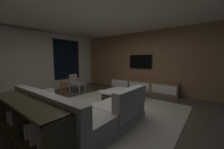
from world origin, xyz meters
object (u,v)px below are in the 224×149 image
at_px(accent_chair_near_window, 76,82).
at_px(media_console, 142,86).
at_px(sectional_couch, 77,113).
at_px(side_stool, 63,85).
at_px(coffee_table, 121,95).
at_px(book_stack_on_coffee_table, 128,90).
at_px(mounted_tv, 140,62).
at_px(console_table_behind_couch, 27,120).

bearing_deg(accent_chair_near_window, media_console, -53.47).
bearing_deg(accent_chair_near_window, sectional_couch, -126.45).
bearing_deg(side_stool, media_console, -46.63).
height_order(sectional_couch, coffee_table, sectional_couch).
xyz_separation_m(book_stack_on_coffee_table, media_console, (1.48, 0.13, -0.13)).
bearing_deg(book_stack_on_coffee_table, media_console, 5.19).
bearing_deg(coffee_table, mounted_tv, 5.57).
distance_m(coffee_table, book_stack_on_coffee_table, 0.29).
distance_m(sectional_couch, side_stool, 2.99).
xyz_separation_m(side_stool, console_table_behind_couch, (-2.23, -2.56, 0.05)).
bearing_deg(sectional_couch, media_console, 2.74).
distance_m(media_console, console_table_behind_couch, 4.61).
bearing_deg(console_table_behind_couch, side_stool, 48.88).
bearing_deg(accent_chair_near_window, coffee_table, -86.39).
height_order(book_stack_on_coffee_table, media_console, media_console).
relative_size(accent_chair_near_window, console_table_behind_couch, 0.37).
xyz_separation_m(coffee_table, side_stool, (-0.74, 2.49, 0.19)).
height_order(sectional_couch, media_console, sectional_couch).
relative_size(coffee_table, side_stool, 2.52).
relative_size(mounted_tv, console_table_behind_couch, 0.52).
xyz_separation_m(coffee_table, mounted_tv, (1.81, 0.18, 1.16)).
relative_size(sectional_couch, accent_chair_near_window, 3.21).
xyz_separation_m(side_stool, media_console, (2.37, -2.51, -0.12)).
bearing_deg(mounted_tv, sectional_couch, -174.47).
relative_size(coffee_table, mounted_tv, 1.07).
height_order(book_stack_on_coffee_table, console_table_behind_couch, console_table_behind_couch).
bearing_deg(console_table_behind_couch, mounted_tv, 2.93).
relative_size(book_stack_on_coffee_table, console_table_behind_couch, 0.13).
relative_size(media_console, console_table_behind_couch, 1.48).
xyz_separation_m(media_console, mounted_tv, (0.18, 0.20, 1.10)).
bearing_deg(sectional_couch, book_stack_on_coffee_table, 1.09).
bearing_deg(mounted_tv, accent_chair_near_window, 131.65).
height_order(media_console, console_table_behind_couch, console_table_behind_couch).
bearing_deg(media_console, book_stack_on_coffee_table, -174.81).
bearing_deg(accent_chair_near_window, book_stack_on_coffee_table, -83.21).
bearing_deg(book_stack_on_coffee_table, sectional_couch, -178.91).
relative_size(coffee_table, console_table_behind_couch, 0.55).
bearing_deg(side_stool, book_stack_on_coffee_table, -71.36).
height_order(media_console, mounted_tv, mounted_tv).
height_order(book_stack_on_coffee_table, accent_chair_near_window, accent_chair_near_window).
height_order(side_stool, console_table_behind_couch, console_table_behind_couch).
bearing_deg(mounted_tv, book_stack_on_coffee_table, -168.67).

